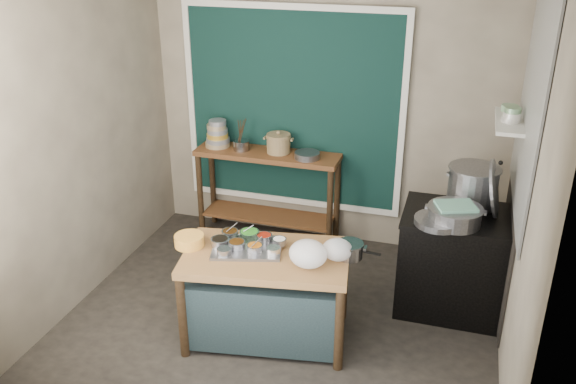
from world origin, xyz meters
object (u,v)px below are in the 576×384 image
(utensil_cup, at_px, (242,145))
(back_counter, at_px, (268,196))
(condiment_tray, at_px, (247,248))
(steamer, at_px, (455,215))
(ceramic_crock, at_px, (279,144))
(stock_pot, at_px, (473,186))
(prep_table, at_px, (267,296))
(saucepan, at_px, (349,250))
(stove_block, at_px, (455,263))
(yellow_basin, at_px, (189,240))

(utensil_cup, bearing_deg, back_counter, 2.98)
(back_counter, relative_size, utensil_cup, 8.81)
(condiment_tray, distance_m, steamer, 1.64)
(ceramic_crock, height_order, stock_pot, stock_pot)
(back_counter, distance_m, ceramic_crock, 0.57)
(back_counter, bearing_deg, prep_table, -71.84)
(back_counter, distance_m, saucepan, 1.86)
(utensil_cup, distance_m, ceramic_crock, 0.38)
(stove_block, bearing_deg, yellow_basin, -155.78)
(back_counter, height_order, ceramic_crock, ceramic_crock)
(prep_table, relative_size, utensil_cup, 7.60)
(utensil_cup, height_order, steamer, utensil_cup)
(stock_pot, bearing_deg, stove_block, -107.12)
(stove_block, distance_m, yellow_basin, 2.21)
(condiment_tray, xyz_separation_m, saucepan, (0.77, 0.12, 0.05))
(back_counter, xyz_separation_m, utensil_cup, (-0.27, -0.01, 0.52))
(condiment_tray, bearing_deg, yellow_basin, -170.47)
(yellow_basin, height_order, steamer, steamer)
(prep_table, relative_size, saucepan, 5.79)
(back_counter, height_order, steamer, steamer)
(condiment_tray, xyz_separation_m, stock_pot, (1.61, 1.03, 0.29))
(yellow_basin, bearing_deg, condiment_tray, 9.53)
(condiment_tray, height_order, ceramic_crock, ceramic_crock)
(back_counter, xyz_separation_m, ceramic_crock, (0.11, 0.03, 0.56))
(utensil_cup, bearing_deg, steamer, -22.93)
(stock_pot, bearing_deg, prep_table, -143.80)
(stove_block, bearing_deg, condiment_tray, -152.03)
(saucepan, distance_m, ceramic_crock, 1.80)
(prep_table, relative_size, steamer, 2.86)
(condiment_tray, xyz_separation_m, yellow_basin, (-0.45, -0.07, 0.03))
(prep_table, distance_m, stock_pot, 1.91)
(prep_table, height_order, ceramic_crock, ceramic_crock)
(utensil_cup, bearing_deg, yellow_basin, -83.75)
(stove_block, bearing_deg, saucepan, -137.57)
(prep_table, relative_size, back_counter, 0.86)
(prep_table, distance_m, stove_block, 1.62)
(yellow_basin, distance_m, steamer, 2.08)
(yellow_basin, relative_size, saucepan, 1.07)
(back_counter, relative_size, steamer, 3.32)
(stove_block, relative_size, condiment_tray, 1.72)
(utensil_cup, height_order, stock_pot, stock_pot)
(back_counter, relative_size, stove_block, 1.61)
(condiment_tray, bearing_deg, ceramic_crock, 98.90)
(stock_pot, height_order, steamer, stock_pot)
(utensil_cup, relative_size, ceramic_crock, 0.65)
(stove_block, distance_m, steamer, 0.56)
(steamer, bearing_deg, utensil_cup, 157.07)
(steamer, bearing_deg, back_counter, 153.81)
(back_counter, relative_size, yellow_basin, 6.29)
(yellow_basin, xyz_separation_m, steamer, (1.94, 0.72, 0.16))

